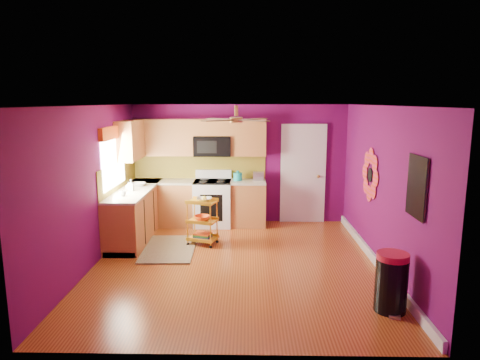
{
  "coord_description": "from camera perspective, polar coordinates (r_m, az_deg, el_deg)",
  "views": [
    {
      "loc": [
        0.19,
        -6.49,
        2.57
      ],
      "look_at": [
        0.06,
        0.4,
        1.29
      ],
      "focal_mm": 32.0,
      "sensor_mm": 36.0,
      "label": 1
    }
  ],
  "objects": [
    {
      "name": "electric_range",
      "position": [
        8.94,
        -3.66,
        -3.02
      ],
      "size": [
        0.76,
        0.66,
        1.13
      ],
      "color": "white",
      "rests_on": "ground"
    },
    {
      "name": "ground",
      "position": [
        6.98,
        -0.53,
        -11.09
      ],
      "size": [
        5.0,
        5.0,
        0.0
      ],
      "primitive_type": "plane",
      "color": "brown",
      "rests_on": "ground"
    },
    {
      "name": "toaster",
      "position": [
        8.89,
        2.46,
        0.52
      ],
      "size": [
        0.22,
        0.15,
        0.18
      ],
      "primitive_type": "cube",
      "color": "beige",
      "rests_on": "lower_cabinets"
    },
    {
      "name": "room_envelope",
      "position": [
        6.55,
        -0.32,
        2.3
      ],
      "size": [
        4.54,
        5.04,
        2.52
      ],
      "color": "#610B53",
      "rests_on": "ground"
    },
    {
      "name": "right_wall_art",
      "position": [
        6.57,
        19.17,
        0.07
      ],
      "size": [
        0.04,
        2.74,
        1.04
      ],
      "color": "black",
      "rests_on": "ground"
    },
    {
      "name": "soap_bottle_b",
      "position": [
        8.18,
        -14.64,
        -0.78
      ],
      "size": [
        0.12,
        0.12,
        0.15
      ],
      "primitive_type": "imported",
      "color": "white",
      "rests_on": "lower_cabinets"
    },
    {
      "name": "trash_can",
      "position": [
        5.71,
        19.52,
        -12.73
      ],
      "size": [
        0.48,
        0.49,
        0.75
      ],
      "color": "black",
      "rests_on": "ground"
    },
    {
      "name": "lower_cabinets",
      "position": [
        8.71,
        -9.09,
        -3.82
      ],
      "size": [
        2.81,
        2.31,
        0.94
      ],
      "color": "#9A582A",
      "rests_on": "ground"
    },
    {
      "name": "shag_rug",
      "position": [
        7.71,
        -9.38,
        -9.02
      ],
      "size": [
        0.92,
        1.45,
        0.02
      ],
      "primitive_type": "cube",
      "rotation": [
        0.0,
        0.0,
        0.03
      ],
      "color": "#2F200F",
      "rests_on": "ground"
    },
    {
      "name": "counter_cup",
      "position": [
        7.69,
        -15.35,
        -1.75
      ],
      "size": [
        0.12,
        0.12,
        0.09
      ],
      "primitive_type": "imported",
      "color": "white",
      "rests_on": "lower_cabinets"
    },
    {
      "name": "soap_bottle_a",
      "position": [
        8.11,
        -14.33,
        -0.67
      ],
      "size": [
        0.09,
        0.1,
        0.21
      ],
      "primitive_type": "imported",
      "color": "#EA3F72",
      "rests_on": "lower_cabinets"
    },
    {
      "name": "teal_kettle",
      "position": [
        8.88,
        -0.3,
        0.49
      ],
      "size": [
        0.18,
        0.18,
        0.21
      ],
      "color": "teal",
      "rests_on": "lower_cabinets"
    },
    {
      "name": "ceiling_fan",
      "position": [
        6.69,
        -0.51,
        8.12
      ],
      "size": [
        1.01,
        1.01,
        0.26
      ],
      "color": "#BF8C3F",
      "rests_on": "ground"
    },
    {
      "name": "counter_dish",
      "position": [
        8.54,
        -13.32,
        -0.56
      ],
      "size": [
        0.25,
        0.25,
        0.06
      ],
      "primitive_type": "imported",
      "color": "white",
      "rests_on": "lower_cabinets"
    },
    {
      "name": "panel_door",
      "position": [
        9.16,
        8.39,
        0.68
      ],
      "size": [
        0.95,
        0.11,
        2.15
      ],
      "color": "white",
      "rests_on": "ground"
    },
    {
      "name": "upper_cabinetry",
      "position": [
        8.81,
        -8.27,
        5.38
      ],
      "size": [
        2.8,
        2.3,
        1.26
      ],
      "color": "#9A582A",
      "rests_on": "ground"
    },
    {
      "name": "left_window",
      "position": [
        7.95,
        -16.55,
        4.07
      ],
      "size": [
        0.08,
        1.35,
        1.08
      ],
      "color": "white",
      "rests_on": "ground"
    },
    {
      "name": "rolling_cart",
      "position": [
        7.75,
        -5.01,
        -5.29
      ],
      "size": [
        0.59,
        0.5,
        0.91
      ],
      "color": "gold",
      "rests_on": "ground"
    }
  ]
}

